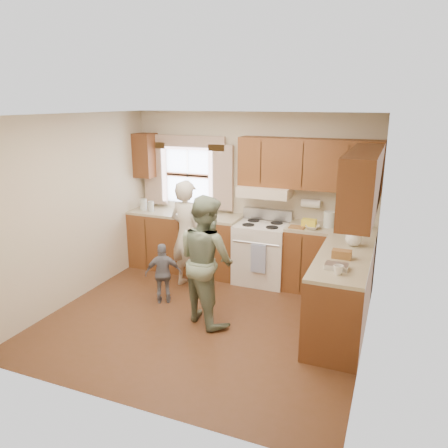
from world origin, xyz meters
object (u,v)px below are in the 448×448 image
at_px(stove, 262,252).
at_px(woman_right, 206,260).
at_px(woman_left, 187,235).
at_px(child, 163,273).

height_order(stove, woman_right, woman_right).
distance_m(stove, woman_right, 1.50).
height_order(woman_left, woman_right, woman_right).
relative_size(woman_left, woman_right, 0.99).
xyz_separation_m(woman_left, child, (-0.06, -0.61, -0.38)).
distance_m(woman_left, child, 0.72).
xyz_separation_m(stove, woman_right, (-0.27, -1.44, 0.33)).
bearing_deg(child, woman_right, 134.54).
relative_size(stove, woman_left, 0.67).
relative_size(woman_right, child, 1.92).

